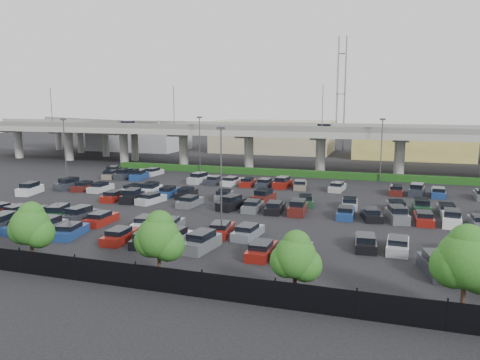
{
  "coord_description": "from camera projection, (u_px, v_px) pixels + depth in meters",
  "views": [
    {
      "loc": [
        17.51,
        -55.27,
        12.92
      ],
      "look_at": [
        -2.63,
        6.77,
        2.0
      ],
      "focal_mm": 35.0,
      "sensor_mm": 36.0,
      "label": 1
    }
  ],
  "objects": [
    {
      "name": "fence",
      "position": [
        123.0,
        275.0,
        32.91
      ],
      "size": [
        70.0,
        0.1,
        2.0
      ],
      "color": "black",
      "rests_on": "ground"
    },
    {
      "name": "tree_row",
      "position": [
        141.0,
        234.0,
        33.63
      ],
      "size": [
        65.07,
        3.66,
        5.94
      ],
      "color": "#332316",
      "rests_on": "ground"
    },
    {
      "name": "overpass",
      "position": [
        293.0,
        134.0,
        88.22
      ],
      "size": [
        150.0,
        13.0,
        15.8
      ],
      "color": "gray",
      "rests_on": "ground"
    },
    {
      "name": "distant_buildings",
      "position": [
        369.0,
        140.0,
        112.91
      ],
      "size": [
        138.0,
        24.0,
        9.0
      ],
      "color": "gray",
      "rests_on": "ground"
    },
    {
      "name": "on_ramp",
      "position": [
        94.0,
        127.0,
        114.43
      ],
      "size": [
        50.93,
        30.13,
        8.8
      ],
      "color": "gray",
      "rests_on": "ground"
    },
    {
      "name": "hedge",
      "position": [
        286.0,
        173.0,
        82.68
      ],
      "size": [
        66.0,
        1.6,
        1.1
      ],
      "primitive_type": "cube",
      "color": "#153E12",
      "rests_on": "ground"
    },
    {
      "name": "comm_tower",
      "position": [
        341.0,
        92.0,
        124.94
      ],
      "size": [
        2.4,
        2.4,
        30.0
      ],
      "color": "#48484D",
      "rests_on": "ground"
    },
    {
      "name": "light_poles",
      "position": [
        218.0,
        153.0,
        61.42
      ],
      "size": [
        66.9,
        48.38,
        10.3
      ],
      "color": "#48484D",
      "rests_on": "ground"
    },
    {
      "name": "ground",
      "position": [
        243.0,
        205.0,
        59.31
      ],
      "size": [
        280.0,
        280.0,
        0.0
      ],
      "primitive_type": "plane",
      "color": "black"
    },
    {
      "name": "parked_cars",
      "position": [
        223.0,
        206.0,
        55.92
      ],
      "size": [
        62.94,
        41.69,
        1.67
      ],
      "color": "#595C61",
      "rests_on": "ground"
    }
  ]
}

